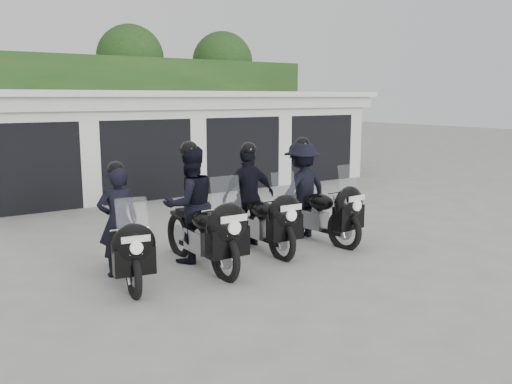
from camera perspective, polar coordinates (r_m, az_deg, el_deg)
ground at (r=10.46m, az=0.71°, el=-5.52°), size 80.00×80.00×0.00m
garage_block at (r=17.36m, az=-14.78°, el=5.11°), size 16.40×6.80×2.96m
background_vegetation at (r=22.05m, az=-18.33°, el=9.41°), size 20.00×3.90×5.80m
police_bike_a at (r=8.49m, az=-13.90°, el=-4.29°), size 0.86×2.14×1.88m
police_bike_b at (r=9.09m, az=-6.31°, el=-2.11°), size 0.98×2.46×2.14m
police_bike_c at (r=10.05m, az=-0.21°, el=-1.13°), size 1.13×2.33×2.03m
police_bike_d at (r=10.75m, az=5.55°, el=-0.30°), size 1.31×2.39×2.08m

